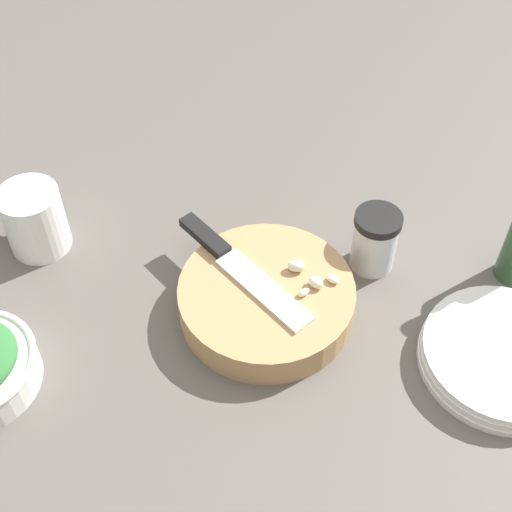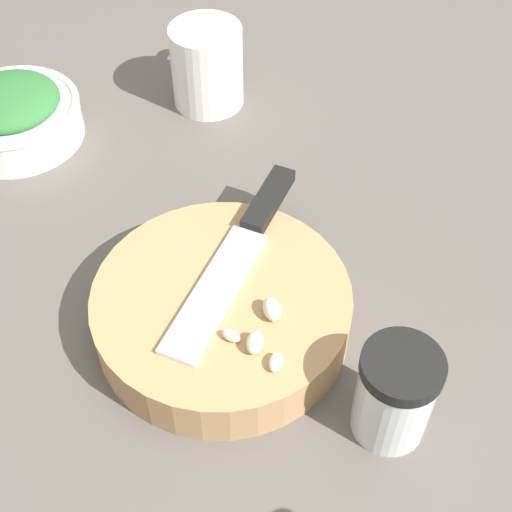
% 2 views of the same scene
% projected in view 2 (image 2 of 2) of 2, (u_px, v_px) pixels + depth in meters
% --- Properties ---
extents(ground_plane, '(5.00, 5.00, 0.00)m').
position_uv_depth(ground_plane, '(245.00, 310.00, 0.66)').
color(ground_plane, '#56514C').
extents(cutting_board, '(0.23, 0.23, 0.05)m').
position_uv_depth(cutting_board, '(222.00, 311.00, 0.63)').
color(cutting_board, tan).
rests_on(cutting_board, ground_plane).
extents(chef_knife, '(0.20, 0.17, 0.01)m').
position_uv_depth(chef_knife, '(243.00, 244.00, 0.64)').
color(chef_knife, black).
rests_on(chef_knife, cutting_board).
extents(garlic_cloves, '(0.07, 0.05, 0.02)m').
position_uv_depth(garlic_cloves, '(262.00, 331.00, 0.58)').
color(garlic_cloves, '#F4E1C4').
rests_on(garlic_cloves, cutting_board).
extents(herb_bowl, '(0.15, 0.15, 0.07)m').
position_uv_depth(herb_bowl, '(13.00, 114.00, 0.80)').
color(herb_bowl, silver).
rests_on(herb_bowl, ground_plane).
extents(spice_jar, '(0.06, 0.06, 0.09)m').
position_uv_depth(spice_jar, '(395.00, 394.00, 0.55)').
color(spice_jar, silver).
rests_on(spice_jar, ground_plane).
extents(coffee_mug, '(0.12, 0.08, 0.10)m').
position_uv_depth(coffee_mug, '(207.00, 64.00, 0.83)').
color(coffee_mug, silver).
rests_on(coffee_mug, ground_plane).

